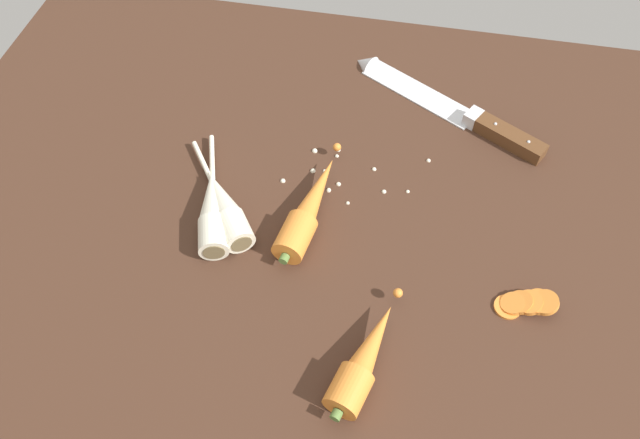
{
  "coord_description": "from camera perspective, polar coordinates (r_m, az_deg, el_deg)",
  "views": [
    {
      "loc": [
        9.35,
        -49.47,
        67.64
      ],
      "look_at": [
        0.0,
        -2.0,
        1.5
      ],
      "focal_mm": 34.36,
      "sensor_mm": 36.0,
      "label": 1
    }
  ],
  "objects": [
    {
      "name": "ground_plane",
      "position": [
        0.86,
        0.26,
        -0.32
      ],
      "size": [
        120.0,
        90.0,
        4.0
      ],
      "primitive_type": "cube",
      "color": "#42281C"
    },
    {
      "name": "chefs_knife",
      "position": [
        1.0,
        11.21,
        10.61
      ],
      "size": [
        31.79,
        20.18,
        4.18
      ],
      "color": "silver",
      "rests_on": "ground_plane"
    },
    {
      "name": "parsnip_front",
      "position": [
        0.84,
        -8.89,
        1.18
      ],
      "size": [
        13.9,
        18.05,
        4.0
      ],
      "color": "silver",
      "rests_on": "ground_plane"
    },
    {
      "name": "whole_carrot_second",
      "position": [
        0.71,
        4.12,
        -12.93
      ],
      "size": [
        7.9,
        17.44,
        4.2
      ],
      "color": "orange",
      "rests_on": "ground_plane"
    },
    {
      "name": "whole_carrot",
      "position": [
        0.82,
        -1.06,
        1.01
      ],
      "size": [
        6.93,
        21.41,
        4.2
      ],
      "color": "orange",
      "rests_on": "ground_plane"
    },
    {
      "name": "carrot_slice_stack",
      "position": [
        0.8,
        18.63,
        -7.4
      ],
      "size": [
        7.53,
        4.17,
        2.84
      ],
      "color": "orange",
      "rests_on": "ground_plane"
    },
    {
      "name": "parsnip_mid_left",
      "position": [
        0.84,
        -9.96,
        0.92
      ],
      "size": [
        8.94,
        21.06,
        4.0
      ],
      "color": "silver",
      "rests_on": "ground_plane"
    },
    {
      "name": "mince_crumbs",
      "position": [
        0.89,
        1.82,
        4.49
      ],
      "size": [
        20.87,
        10.7,
        0.82
      ],
      "color": "silver",
      "rests_on": "ground_plane"
    }
  ]
}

